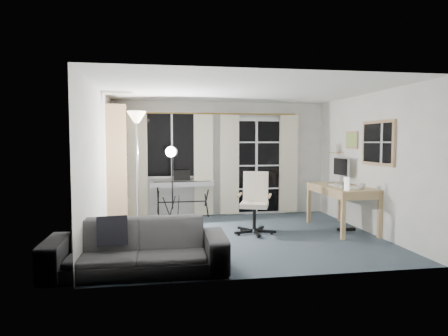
# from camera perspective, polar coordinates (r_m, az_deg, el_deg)

# --- Properties ---
(floor) EXTENTS (4.50, 4.00, 0.02)m
(floor) POSITION_cam_1_polar(r_m,az_deg,el_deg) (6.72, 2.39, -9.83)
(floor) COLOR #3B4956
(floor) RESTS_ON ground
(window) EXTENTS (1.20, 0.08, 1.40)m
(window) POSITION_cam_1_polar(r_m,az_deg,el_deg) (8.37, -7.46, 3.30)
(window) COLOR white
(window) RESTS_ON floor
(french_door) EXTENTS (1.32, 0.09, 2.11)m
(french_door) POSITION_cam_1_polar(r_m,az_deg,el_deg) (8.64, 4.59, 0.20)
(french_door) COLOR white
(french_door) RESTS_ON floor
(curtains) EXTENTS (3.60, 0.07, 2.13)m
(curtains) POSITION_cam_1_polar(r_m,az_deg,el_deg) (8.37, -1.16, 0.56)
(curtains) COLOR gold
(curtains) RESTS_ON floor
(bookshelf) EXTENTS (0.40, 1.05, 2.24)m
(bookshelf) POSITION_cam_1_polar(r_m,az_deg,el_deg) (7.87, -15.16, -0.04)
(bookshelf) COLOR tan
(bookshelf) RESTS_ON floor
(torchiere_lamp) EXTENTS (0.42, 0.42, 2.09)m
(torchiere_lamp) POSITION_cam_1_polar(r_m,az_deg,el_deg) (7.01, -12.34, 4.59)
(torchiere_lamp) COLOR #B2B2B7
(torchiere_lamp) RESTS_ON floor
(keyboard_piano) EXTENTS (1.28, 0.64, 0.92)m
(keyboard_piano) POSITION_cam_1_polar(r_m,az_deg,el_deg) (8.15, -5.98, -2.36)
(keyboard_piano) COLOR black
(keyboard_piano) RESTS_ON floor
(studio_light) EXTENTS (0.32, 0.33, 1.52)m
(studio_light) POSITION_cam_1_polar(r_m,az_deg,el_deg) (7.24, -7.48, 0.98)
(studio_light) COLOR black
(studio_light) RESTS_ON floor
(office_chair) EXTENTS (0.73, 0.74, 1.05)m
(office_chair) POSITION_cam_1_polar(r_m,az_deg,el_deg) (6.95, 4.47, -4.10)
(office_chair) COLOR black
(office_chair) RESTS_ON floor
(desk) EXTENTS (0.76, 1.48, 0.78)m
(desk) POSITION_cam_1_polar(r_m,az_deg,el_deg) (7.40, 16.48, -3.23)
(desk) COLOR tan
(desk) RESTS_ON floor
(monitor) EXTENTS (0.19, 0.56, 0.49)m
(monitor) POSITION_cam_1_polar(r_m,az_deg,el_deg) (7.85, 16.39, 0.06)
(monitor) COLOR silver
(monitor) RESTS_ON desk
(desk_clutter) EXTENTS (0.45, 0.89, 0.99)m
(desk_clutter) POSITION_cam_1_polar(r_m,az_deg,el_deg) (7.17, 16.83, -4.05)
(desk_clutter) COLOR white
(desk_clutter) RESTS_ON desk
(mug) EXTENTS (0.13, 0.10, 0.13)m
(mug) POSITION_cam_1_polar(r_m,az_deg,el_deg) (6.99, 19.03, -2.38)
(mug) COLOR silver
(mug) RESTS_ON desk
(wall_mirror) EXTENTS (0.04, 0.94, 0.74)m
(wall_mirror) POSITION_cam_1_polar(r_m,az_deg,el_deg) (7.01, 21.14, 3.35)
(wall_mirror) COLOR tan
(wall_mirror) RESTS_ON floor
(framed_print) EXTENTS (0.03, 0.42, 0.32)m
(framed_print) POSITION_cam_1_polar(r_m,az_deg,el_deg) (7.80, 17.82, 3.83)
(framed_print) COLOR tan
(framed_print) RESTS_ON floor
(wall_shelf) EXTENTS (0.16, 0.30, 0.18)m
(wall_shelf) POSITION_cam_1_polar(r_m,az_deg,el_deg) (8.23, 15.77, 2.53)
(wall_shelf) COLOR tan
(wall_shelf) RESTS_ON floor
(sofa) EXTENTS (2.16, 0.67, 0.84)m
(sofa) POSITION_cam_1_polar(r_m,az_deg,el_deg) (4.99, -12.31, -9.74)
(sofa) COLOR #2E2F31
(sofa) RESTS_ON floor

